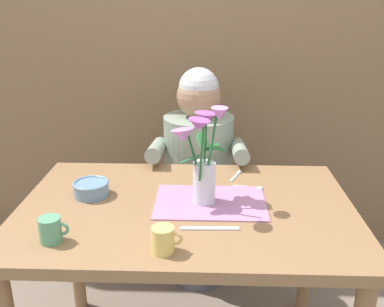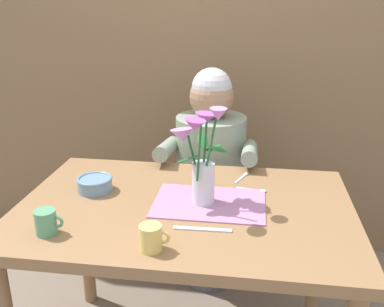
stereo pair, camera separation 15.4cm
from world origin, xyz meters
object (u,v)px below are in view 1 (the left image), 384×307
ceramic_bowl (91,188)px  dinner_knife (210,228)px  tea_cup (163,240)px  seated_person (198,181)px  flower_vase (202,156)px  ceramic_mug (51,230)px

ceramic_bowl → dinner_knife: 0.50m
ceramic_bowl → tea_cup: tea_cup is taller
seated_person → dinner_knife: 0.80m
ceramic_bowl → flower_vase: bearing=-6.7°
tea_cup → seated_person: bearing=84.9°
dinner_knife → ceramic_mug: ceramic_mug is taller
ceramic_mug → tea_cup: same height
seated_person → flower_vase: (0.03, -0.60, 0.36)m
seated_person → ceramic_mug: seated_person is taller
seated_person → dinner_knife: (0.05, -0.78, 0.18)m
ceramic_mug → seated_person: bearing=63.8°
ceramic_mug → ceramic_bowl: bearing=83.2°
tea_cup → flower_vase: bearing=71.6°
ceramic_bowl → tea_cup: size_ratio=1.46×
ceramic_bowl → tea_cup: (0.31, -0.37, 0.01)m
ceramic_bowl → tea_cup: 0.48m
ceramic_mug → tea_cup: 0.35m
ceramic_bowl → dinner_knife: (0.44, -0.24, -0.03)m
tea_cup → dinner_knife: bearing=44.8°
tea_cup → ceramic_bowl: bearing=129.8°
flower_vase → tea_cup: (-0.11, -0.32, -0.14)m
flower_vase → dinner_knife: (0.03, -0.19, -0.18)m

